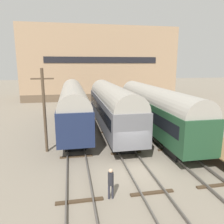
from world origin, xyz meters
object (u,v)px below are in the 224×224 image
(train_car_green, at_px, (154,108))
(person_worker, at_px, (111,181))
(train_car_navy, at_px, (73,104))
(train_car_grey, at_px, (112,105))
(utility_pole, at_px, (44,109))
(bench, at_px, (186,125))

(train_car_green, relative_size, person_worker, 9.81)
(train_car_green, xyz_separation_m, person_worker, (-6.60, -10.49, -1.82))
(train_car_navy, distance_m, train_car_grey, 4.60)
(train_car_navy, xyz_separation_m, train_car_grey, (4.16, -1.96, 0.01))
(train_car_green, bearing_deg, train_car_grey, 155.69)
(train_car_grey, bearing_deg, utility_pole, -144.61)
(train_car_navy, xyz_separation_m, train_car_green, (8.32, -3.84, -0.04))
(train_car_navy, distance_m, utility_pole, 7.12)
(train_car_grey, distance_m, train_car_green, 4.57)
(bench, bearing_deg, person_worker, -137.71)
(train_car_navy, relative_size, train_car_grey, 1.10)
(utility_pole, bearing_deg, person_worker, -61.57)
(person_worker, bearing_deg, train_car_navy, 96.86)
(train_car_green, distance_m, bench, 3.61)
(utility_pole, bearing_deg, train_car_green, 14.62)
(bench, height_order, person_worker, bench)
(utility_pole, bearing_deg, train_car_grey, 35.39)
(train_car_navy, bearing_deg, train_car_grey, -25.27)
(train_car_green, bearing_deg, utility_pole, -165.38)
(train_car_grey, bearing_deg, train_car_green, -24.31)
(train_car_grey, height_order, person_worker, train_car_grey)
(train_car_navy, bearing_deg, bench, -29.39)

